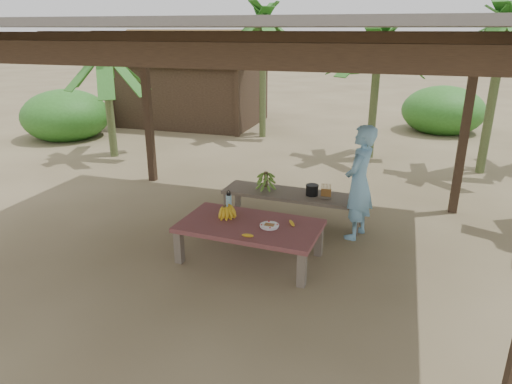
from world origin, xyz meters
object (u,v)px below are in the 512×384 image
(cooking_pot, at_px, (312,190))
(bench, at_px, (293,196))
(ripe_banana_bunch, at_px, (225,210))
(water_flask, at_px, (229,202))
(woman, at_px, (359,183))
(work_table, at_px, (250,228))
(plate, at_px, (269,226))

(cooking_pot, bearing_deg, bench, 179.52)
(ripe_banana_bunch, relative_size, cooking_pot, 1.58)
(bench, relative_size, water_flask, 7.54)
(bench, xyz_separation_m, ripe_banana_bunch, (-0.63, -1.31, 0.20))
(water_flask, height_order, woman, woman)
(work_table, bearing_deg, water_flask, 143.63)
(cooking_pot, bearing_deg, ripe_banana_bunch, -125.38)
(work_table, height_order, bench, work_table)
(plate, height_order, cooking_pot, cooking_pot)
(water_flask, relative_size, cooking_pot, 1.57)
(plate, bearing_deg, ripe_banana_bunch, 166.87)
(work_table, distance_m, bench, 1.46)
(bench, height_order, plate, plate)
(bench, xyz_separation_m, cooking_pot, (0.30, -0.00, 0.14))
(plate, bearing_deg, cooking_pot, 79.70)
(ripe_banana_bunch, distance_m, cooking_pot, 1.60)
(bench, relative_size, plate, 9.05)
(bench, height_order, woman, woman)
(work_table, relative_size, cooking_pot, 9.86)
(bench, bearing_deg, plate, -85.68)
(work_table, xyz_separation_m, ripe_banana_bunch, (-0.39, 0.13, 0.16))
(cooking_pot, bearing_deg, water_flask, -131.30)
(bench, bearing_deg, work_table, -96.26)
(ripe_banana_bunch, distance_m, plate, 0.68)
(work_table, bearing_deg, ripe_banana_bunch, 164.75)
(plate, height_order, water_flask, water_flask)
(water_flask, bearing_deg, woman, 24.70)
(plate, relative_size, water_flask, 0.83)
(ripe_banana_bunch, bearing_deg, bench, 64.44)
(work_table, distance_m, plate, 0.28)
(work_table, relative_size, bench, 0.83)
(ripe_banana_bunch, bearing_deg, plate, -13.13)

